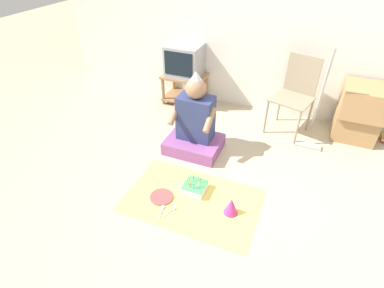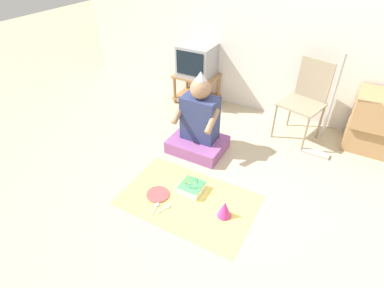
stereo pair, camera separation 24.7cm
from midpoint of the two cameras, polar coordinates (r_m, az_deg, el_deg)
name	(u,v)px [view 1 (the left image)]	position (r m, az deg, el deg)	size (l,w,h in m)	color
ground_plane	(246,217)	(2.67, 7.50, -13.65)	(16.00, 16.00, 0.00)	tan
wall_back	(302,11)	(3.76, 18.38, 22.90)	(6.40, 0.06, 2.55)	silver
tv_stand	(185,86)	(4.22, -3.07, 10.92)	(0.57, 0.41, 0.41)	#997047
tv	(185,60)	(4.08, -3.23, 15.61)	(0.44, 0.40, 0.40)	#99999E
folding_chair	(296,90)	(3.63, 17.35, 9.66)	(0.52, 0.51, 0.89)	gray
cardboard_box_stack	(360,112)	(3.80, 27.70, 5.39)	(0.46, 0.47, 0.65)	#A87F51
dust_mop	(315,118)	(3.52, 20.56, 4.62)	(0.28, 0.42, 1.14)	#B2ADA3
person_seated	(195,126)	(3.21, -1.66, 3.45)	(0.59, 0.46, 0.90)	#8C4C8C
party_cloth	(192,200)	(2.78, -2.52, -10.69)	(1.20, 0.76, 0.01)	#EAD666
birthday_cake	(195,187)	(2.83, -2.00, -8.31)	(0.21, 0.21, 0.15)	white
party_hat_blue	(231,206)	(2.62, 4.76, -11.76)	(0.13, 0.13, 0.16)	#CC338C
paper_plate	(162,197)	(2.82, -8.36, -10.01)	(0.22, 0.22, 0.01)	#D84C4C
plastic_spoon_near	(172,209)	(2.71, -6.42, -12.34)	(0.07, 0.14, 0.01)	white
plastic_spoon_far	(162,209)	(2.72, -8.35, -12.17)	(0.05, 0.14, 0.01)	white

